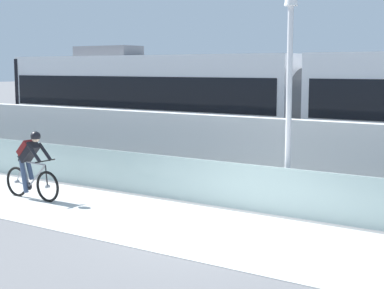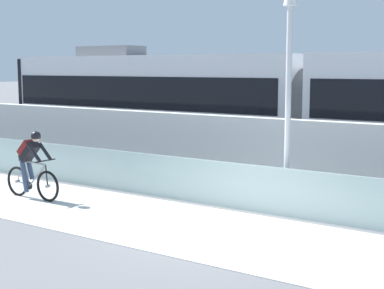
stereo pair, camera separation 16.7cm
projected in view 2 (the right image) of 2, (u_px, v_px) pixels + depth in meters
ground_plane at (215, 233)px, 10.96m from camera, size 200.00×200.00×0.00m
bike_path_deck at (215, 233)px, 10.96m from camera, size 32.00×3.20×0.01m
glass_parapet at (262, 190)px, 12.40m from camera, size 32.00×0.05×1.01m
concrete_barrier_wall at (299, 159)px, 13.81m from camera, size 32.00×0.36×1.85m
tram_rail_near at (336, 181)px, 15.96m from camera, size 32.00×0.08×0.01m
tram_rail_far at (355, 173)px, 17.13m from camera, size 32.00×0.08×0.01m
tram at (312, 108)px, 16.91m from camera, size 22.56×2.54×3.81m
cyclist_on_bike at (31, 165)px, 13.72m from camera, size 1.77×0.58×1.61m
lamp_post_antenna at (289, 56)px, 12.05m from camera, size 0.28×0.28×5.20m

